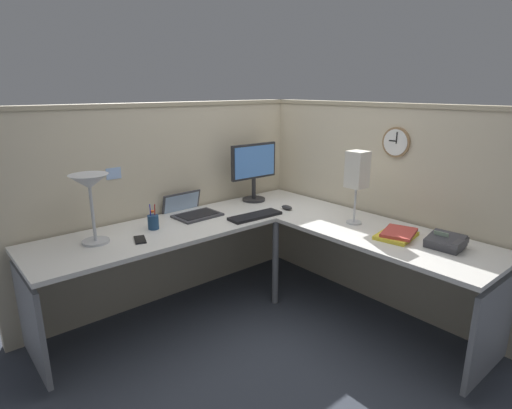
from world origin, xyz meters
The scene contains 16 objects.
ground_plane centered at (0.00, 0.00, 0.00)m, with size 6.80×6.80×0.00m, color #383D47.
cubicle_wall_back centered at (-0.36, 0.87, 0.79)m, with size 2.57×0.12×1.58m.
cubicle_wall_right centered at (0.87, -0.27, 0.79)m, with size 0.12×2.37×1.58m.
desk centered at (-0.15, -0.05, 0.63)m, with size 2.35×2.15×0.73m.
monitor centered at (0.34, 0.64, 1.02)m, with size 0.46×0.20×0.50m.
laptop centered at (-0.29, 0.66, 0.75)m, with size 0.36×0.39×0.22m.
keyboard centered at (0.03, 0.26, 0.74)m, with size 0.43×0.14×0.02m, color black.
computer_mouse centered at (0.37, 0.25, 0.75)m, with size 0.06×0.10×0.03m, color #232326.
desk_lamp_dome centered at (-1.09, 0.51, 1.09)m, with size 0.24×0.24×0.44m.
pen_cup centered at (-0.68, 0.52, 0.78)m, with size 0.08×0.08×0.18m.
cell_phone centered at (-0.86, 0.37, 0.73)m, with size 0.07×0.14×0.01m, color black.
office_phone centered at (0.53, -0.99, 0.77)m, with size 0.20×0.22×0.11m.
book_stack centered at (0.47, -0.69, 0.75)m, with size 0.32×0.27×0.04m.
desk_lamp_paper centered at (0.49, -0.32, 1.11)m, with size 0.13×0.13×0.53m.
wall_clock centered at (0.82, -0.41, 1.30)m, with size 0.04×0.22×0.22m.
pinned_note_leftmost centered at (-0.82, 0.82, 1.10)m, with size 0.11×0.00×0.08m, color #99B7E5.
Camera 1 is at (-1.90, -2.03, 1.68)m, focal length 28.84 mm.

